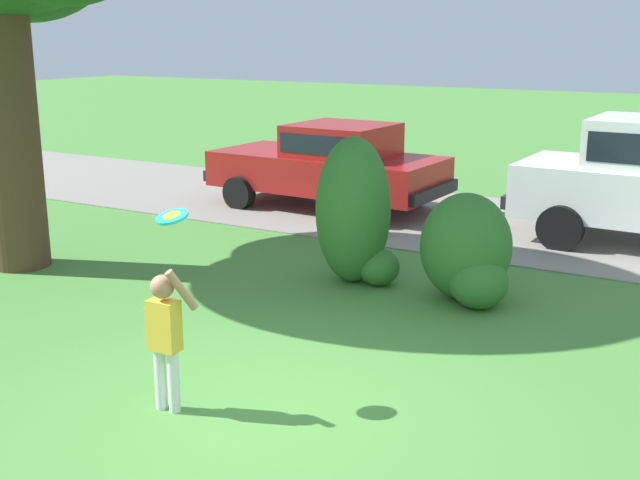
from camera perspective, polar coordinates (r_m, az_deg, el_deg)
ground_plane at (r=6.93m, az=-4.55°, el=-12.36°), size 80.00×80.00×0.00m
driveway_strip at (r=13.55m, az=13.89°, el=0.86°), size 28.00×4.40×0.02m
shrub_near_tree at (r=10.15m, az=2.52°, el=1.85°), size 1.11×0.96×1.89m
shrub_centre_left at (r=9.66m, az=10.53°, el=-0.88°), size 1.16×1.11×1.30m
parked_sedan at (r=14.49m, az=0.82°, el=5.54°), size 4.48×2.25×1.56m
child_thrower at (r=6.83m, az=-11.05°, el=-6.43°), size 0.45×0.28×1.29m
frisbee at (r=6.75m, az=-10.55°, el=1.65°), size 0.29×0.28×0.12m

